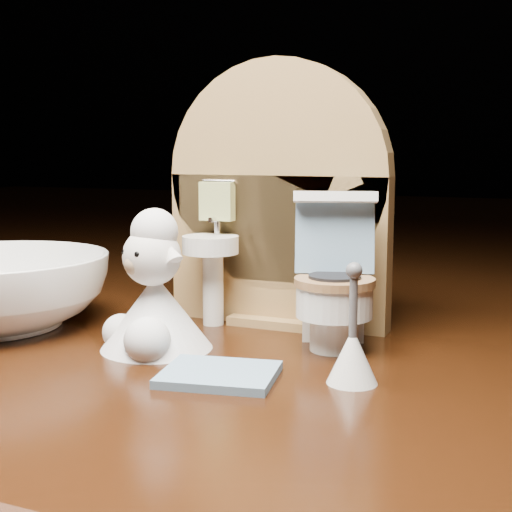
# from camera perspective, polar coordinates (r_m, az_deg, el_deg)

# --- Properties ---
(backdrop_panel) EXTENTS (0.13, 0.05, 0.15)m
(backdrop_panel) POSITION_cam_1_polar(r_m,az_deg,el_deg) (0.41, 1.63, 3.69)
(backdrop_panel) COLOR #9C7643
(backdrop_panel) RESTS_ON ground
(toy_toilet) EXTENTS (0.05, 0.06, 0.08)m
(toy_toilet) POSITION_cam_1_polar(r_m,az_deg,el_deg) (0.37, 6.27, -2.77)
(toy_toilet) COLOR white
(toy_toilet) RESTS_ON ground
(bath_mat) EXTENTS (0.06, 0.05, 0.00)m
(bath_mat) POSITION_cam_1_polar(r_m,az_deg,el_deg) (0.32, -2.95, -9.45)
(bath_mat) COLOR #6889A4
(bath_mat) RESTS_ON ground
(toilet_brush) EXTENTS (0.02, 0.02, 0.05)m
(toilet_brush) POSITION_cam_1_polar(r_m,az_deg,el_deg) (0.31, 7.72, -7.62)
(toilet_brush) COLOR white
(toilet_brush) RESTS_ON ground
(plush_lamb) EXTENTS (0.06, 0.06, 0.07)m
(plush_lamb) POSITION_cam_1_polar(r_m,az_deg,el_deg) (0.36, -8.21, -3.51)
(plush_lamb) COLOR silver
(plush_lamb) RESTS_ON ground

